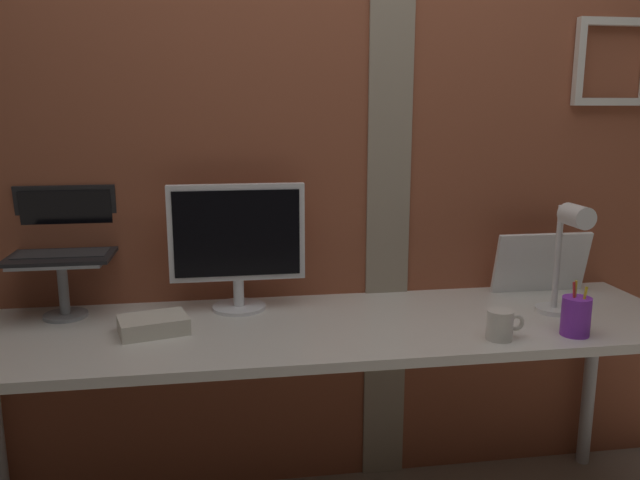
% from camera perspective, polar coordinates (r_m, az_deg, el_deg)
% --- Properties ---
extents(brick_wall_back, '(3.51, 0.16, 2.43)m').
position_cam_1_polar(brick_wall_back, '(2.28, 1.51, 7.11)').
color(brick_wall_back, brown).
rests_on(brick_wall_back, ground_plane).
extents(desk, '(2.32, 0.63, 0.74)m').
position_cam_1_polar(desk, '(2.02, 0.44, -9.39)').
color(desk, silver).
rests_on(desk, ground_plane).
extents(monitor, '(0.45, 0.18, 0.43)m').
position_cam_1_polar(monitor, '(2.09, -7.55, 0.13)').
color(monitor, white).
rests_on(monitor, desk).
extents(laptop_stand, '(0.28, 0.22, 0.20)m').
position_cam_1_polar(laptop_stand, '(2.18, -22.41, -3.19)').
color(laptop_stand, gray).
rests_on(laptop_stand, desk).
extents(laptop, '(0.32, 0.25, 0.22)m').
position_cam_1_polar(laptop, '(2.22, -22.29, 0.30)').
color(laptop, black).
rests_on(laptop, laptop_stand).
extents(whiteboard_panel, '(0.36, 0.07, 0.23)m').
position_cam_1_polar(whiteboard_panel, '(2.44, 19.49, -1.97)').
color(whiteboard_panel, white).
rests_on(whiteboard_panel, desk).
extents(desk_lamp, '(0.12, 0.20, 0.38)m').
position_cam_1_polar(desk_lamp, '(2.15, 21.61, -0.63)').
color(desk_lamp, white).
rests_on(desk_lamp, desk).
extents(pen_cup, '(0.09, 0.09, 0.17)m').
position_cam_1_polar(pen_cup, '(2.03, 22.27, -6.42)').
color(pen_cup, purple).
rests_on(pen_cup, desk).
extents(coffee_mug, '(0.11, 0.08, 0.09)m').
position_cam_1_polar(coffee_mug, '(1.93, 16.13, -7.43)').
color(coffee_mug, silver).
rests_on(coffee_mug, desk).
extents(paper_clutter_stack, '(0.23, 0.19, 0.05)m').
position_cam_1_polar(paper_clutter_stack, '(1.98, -14.94, -7.46)').
color(paper_clutter_stack, silver).
rests_on(paper_clutter_stack, desk).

